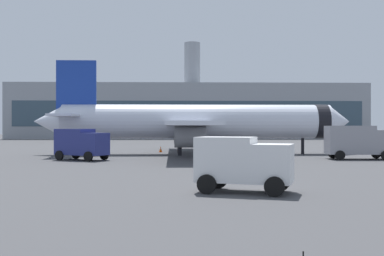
% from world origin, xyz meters
% --- Properties ---
extents(airplane_at_gate, '(35.63, 32.04, 10.50)m').
position_xyz_m(airplane_at_gate, '(1.83, 50.42, 3.66)').
color(airplane_at_gate, silver).
rests_on(airplane_at_gate, ground).
extents(service_truck, '(5.27, 4.26, 2.90)m').
position_xyz_m(service_truck, '(-9.09, 41.30, 1.61)').
color(service_truck, navy).
rests_on(service_truck, ground).
extents(fuel_truck, '(6.13, 3.02, 3.20)m').
position_xyz_m(fuel_truck, '(17.00, 41.72, 1.77)').
color(fuel_truck, gray).
rests_on(fuel_truck, ground).
extents(cargo_van, '(4.82, 3.51, 2.60)m').
position_xyz_m(cargo_van, '(2.86, 19.12, 1.45)').
color(cargo_van, white).
rests_on(cargo_van, ground).
extents(safety_cone_near, '(0.44, 0.44, 0.69)m').
position_xyz_m(safety_cone_near, '(-9.13, 47.57, 0.34)').
color(safety_cone_near, '#F2590C').
rests_on(safety_cone_near, ground).
extents(safety_cone_mid, '(0.44, 0.44, 0.75)m').
position_xyz_m(safety_cone_mid, '(-2.22, 55.17, 0.37)').
color(safety_cone_mid, '#F2590C').
rests_on(safety_cone_mid, ground).
extents(terminal_building, '(93.80, 21.90, 26.49)m').
position_xyz_m(terminal_building, '(2.84, 128.68, 7.35)').
color(terminal_building, gray).
rests_on(terminal_building, ground).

